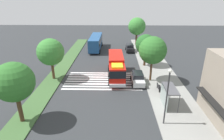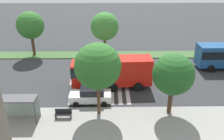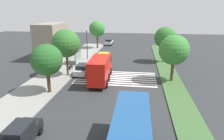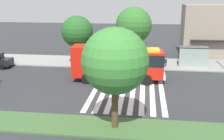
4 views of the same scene
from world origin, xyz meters
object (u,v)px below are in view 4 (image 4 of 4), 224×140
(bench_near_shelter, at_px, (160,62))
(sidewalk_tree_center, at_px, (134,25))
(parked_car_mid, at_px, (140,65))
(bus_stop_shelter, at_px, (194,53))
(sidewalk_tree_west, at_px, (77,32))
(fire_truck, at_px, (119,62))
(median_tree_far_west, at_px, (115,61))

(bench_near_shelter, relative_size, sidewalk_tree_center, 0.22)
(parked_car_mid, xyz_separation_m, bench_near_shelter, (2.46, 2.91, -0.32))
(parked_car_mid, xyz_separation_m, bus_stop_shelter, (6.46, 2.95, 0.98))
(parked_car_mid, relative_size, bench_near_shelter, 2.78)
(sidewalk_tree_west, bearing_deg, fire_truck, -43.92)
(bench_near_shelter, xyz_separation_m, median_tree_far_west, (-3.78, -16.84, 4.13))
(fire_truck, height_order, bus_stop_shelter, fire_truck)
(parked_car_mid, relative_size, sidewalk_tree_center, 0.61)
(median_tree_far_west, bearing_deg, fire_truck, 94.06)
(bus_stop_shelter, relative_size, sidewalk_tree_center, 0.48)
(sidewalk_tree_west, bearing_deg, bench_near_shelter, 3.92)
(bench_near_shelter, distance_m, sidewalk_tree_center, 5.79)
(fire_truck, bearing_deg, sidewalk_tree_center, 75.99)
(fire_truck, relative_size, bench_near_shelter, 6.03)
(fire_truck, xyz_separation_m, sidewalk_tree_center, (1.14, 5.62, 3.17))
(parked_car_mid, relative_size, bus_stop_shelter, 1.27)
(sidewalk_tree_center, bearing_deg, bus_stop_shelter, 5.80)
(fire_truck, bearing_deg, bench_near_shelter, 51.84)
(bus_stop_shelter, relative_size, median_tree_far_west, 0.52)
(bench_near_shelter, distance_m, sidewalk_tree_west, 11.05)
(bench_near_shelter, xyz_separation_m, sidewalk_tree_west, (-10.37, -0.71, 3.76))
(fire_truck, xyz_separation_m, bench_near_shelter, (4.53, 6.33, -1.47))
(median_tree_far_west, bearing_deg, sidewalk_tree_center, 88.61)
(sidewalk_tree_center, bearing_deg, parked_car_mid, -67.10)
(bus_stop_shelter, xyz_separation_m, median_tree_far_west, (-7.78, -16.88, 2.84))
(bus_stop_shelter, xyz_separation_m, bench_near_shelter, (-4.00, -0.04, -1.30))
(bench_near_shelter, height_order, sidewalk_tree_center, sidewalk_tree_center)
(sidewalk_tree_west, xyz_separation_m, sidewalk_tree_center, (6.97, 0.00, 0.88))
(fire_truck, relative_size, bus_stop_shelter, 2.76)
(bus_stop_shelter, xyz_separation_m, sidewalk_tree_west, (-14.37, -0.75, 2.46))
(parked_car_mid, distance_m, bus_stop_shelter, 7.17)
(bench_near_shelter, bearing_deg, parked_car_mid, -130.24)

